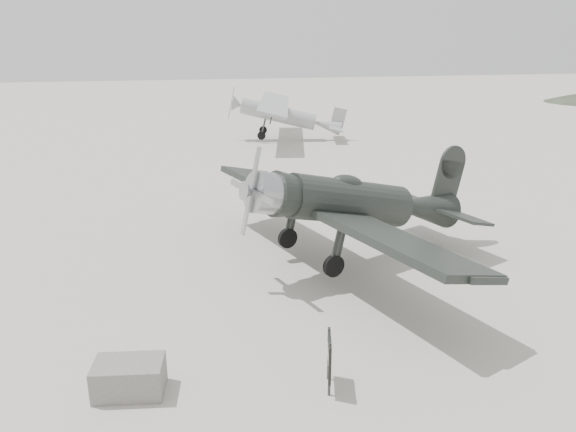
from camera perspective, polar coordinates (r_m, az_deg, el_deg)
name	(u,v)px	position (r m, az deg, el deg)	size (l,w,h in m)	color
ground	(323,260)	(20.74, 3.60, -4.45)	(160.00, 160.00, 0.00)	#B0AA9C
lowwing_monoplane	(358,203)	(19.88, 7.12, 1.30)	(9.51, 13.00, 4.24)	black
highwing_monoplane	(283,111)	(43.08, -0.52, 10.58)	(8.76, 12.26, 3.46)	#989A9D
equipment_block	(129,378)	(13.99, -15.84, -15.51)	(1.59, 0.99, 0.79)	slate
sign_board	(329,356)	(13.47, 4.21, -14.04)	(0.27, 0.95, 1.38)	#333333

